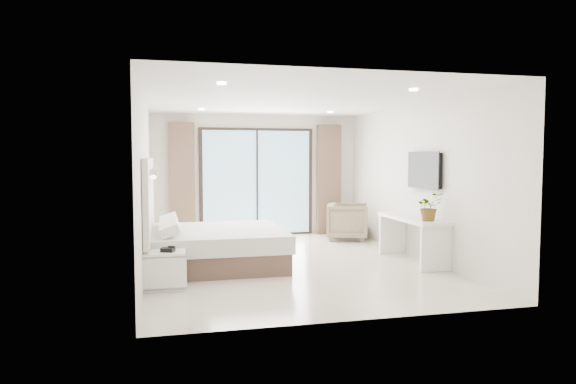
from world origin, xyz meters
The scene contains 8 objects.
ground centered at (0.00, 0.00, 0.00)m, with size 6.20×6.20×0.00m, color beige.
room_shell centered at (-0.20, 0.75, 1.58)m, with size 4.62×6.22×2.72m.
bed centered at (-1.23, 0.05, 0.32)m, with size 2.15×2.05×0.74m.
nightstand centered at (-2.02, -1.21, 0.25)m, with size 0.56×0.46×0.50m.
phone centered at (-1.98, -1.24, 0.53)m, with size 0.17×0.13×0.06m, color black.
console_desk centered at (2.04, -0.41, 0.57)m, with size 0.53×1.71×0.77m.
plant centered at (2.04, -0.95, 0.94)m, with size 0.40×0.44×0.35m, color #33662D.
armchair centered at (1.79, 2.07, 0.43)m, with size 0.84×0.78×0.86m, color #877C58.
Camera 1 is at (-2.00, -8.24, 1.78)m, focal length 32.00 mm.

